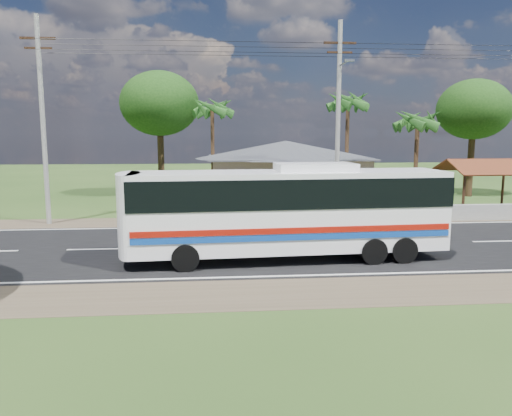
{
  "coord_description": "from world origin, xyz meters",
  "views": [
    {
      "loc": [
        -4.05,
        -21.27,
        4.93
      ],
      "look_at": [
        -2.09,
        1.0,
        1.56
      ],
      "focal_mm": 35.0,
      "sensor_mm": 36.0,
      "label": 1
    }
  ],
  "objects": [
    {
      "name": "coach_bus",
      "position": [
        -1.09,
        -2.37,
        2.16
      ],
      "size": [
        12.28,
        3.24,
        3.77
      ],
      "rotation": [
        0.0,
        0.0,
        0.05
      ],
      "color": "white",
      "rests_on": "ground"
    },
    {
      "name": "house",
      "position": [
        1.0,
        13.0,
        2.64
      ],
      "size": [
        12.4,
        10.0,
        5.0
      ],
      "color": "tan",
      "rests_on": "ground"
    },
    {
      "name": "road",
      "position": [
        0.0,
        0.0,
        0.01
      ],
      "size": [
        120.0,
        16.0,
        0.03
      ],
      "color": "black",
      "rests_on": "ground"
    },
    {
      "name": "motorcycle",
      "position": [
        6.56,
        5.08,
        0.46
      ],
      "size": [
        1.86,
        1.17,
        0.92
      ],
      "primitive_type": "imported",
      "rotation": [
        0.0,
        0.0,
        1.92
      ],
      "color": "black",
      "rests_on": "ground"
    },
    {
      "name": "palm_mid",
      "position": [
        6.0,
        15.5,
        7.16
      ],
      "size": [
        2.8,
        2.8,
        8.2
      ],
      "color": "#47301E",
      "rests_on": "ground"
    },
    {
      "name": "tree_behind_house",
      "position": [
        -8.0,
        18.0,
        7.12
      ],
      "size": [
        6.0,
        6.0,
        9.61
      ],
      "color": "#47301E",
      "rests_on": "ground"
    },
    {
      "name": "concrete_barrier",
      "position": [
        12.0,
        5.6,
        0.45
      ],
      "size": [
        7.0,
        0.3,
        0.9
      ],
      "primitive_type": "cube",
      "color": "#9E9E99",
      "rests_on": "ground"
    },
    {
      "name": "ground",
      "position": [
        0.0,
        0.0,
        0.0
      ],
      "size": [
        120.0,
        120.0,
        0.0
      ],
      "primitive_type": "plane",
      "color": "#244117",
      "rests_on": "ground"
    },
    {
      "name": "palm_far",
      "position": [
        -4.0,
        16.0,
        6.68
      ],
      "size": [
        2.8,
        2.8,
        7.7
      ],
      "color": "#47301E",
      "rests_on": "ground"
    },
    {
      "name": "tree_behind_shed",
      "position": [
        16.0,
        16.0,
        6.68
      ],
      "size": [
        5.6,
        5.6,
        9.02
      ],
      "color": "#47301E",
      "rests_on": "ground"
    },
    {
      "name": "palm_near",
      "position": [
        9.5,
        11.0,
        5.71
      ],
      "size": [
        2.8,
        2.8,
        6.7
      ],
      "color": "#47301E",
      "rests_on": "ground"
    },
    {
      "name": "waiting_shed",
      "position": [
        13.0,
        8.5,
        2.73
      ],
      "size": [
        5.2,
        4.48,
        3.35
      ],
      "color": "#372114",
      "rests_on": "ground"
    },
    {
      "name": "utility_poles",
      "position": [
        2.67,
        6.49,
        5.77
      ],
      "size": [
        32.8,
        2.22,
        11.0
      ],
      "color": "#9E9E99",
      "rests_on": "ground"
    }
  ]
}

